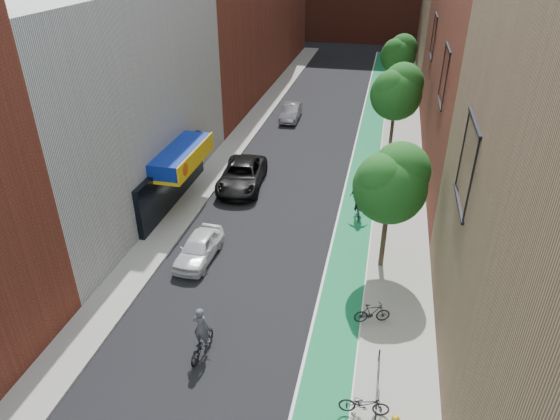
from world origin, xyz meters
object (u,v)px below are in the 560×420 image
Objects in this scene: cyclist_lane_mid at (359,202)px; cyclist_lane_far at (368,176)px; cyclist_lane_near at (366,178)px; parked_car_white at (199,248)px; parked_car_black at (242,175)px; parked_car_silver at (291,112)px; cyclist_lead at (202,339)px.

cyclist_lane_mid is 3.48m from cyclist_lane_far.
cyclist_lane_mid is (-0.17, -3.35, 0.05)m from cyclist_lane_near.
parked_car_white is 12.26m from cyclist_lane_far.
parked_car_white is at bearing -93.81° from parked_car_black.
cyclist_lane_mid reaches higher than cyclist_lane_far.
parked_car_white is 12.09m from cyclist_lane_near.
parked_car_silver is 1.87× the size of cyclist_lane_mid.
cyclist_lane_near is (7.26, -12.30, 0.19)m from parked_car_silver.
cyclist_lead is 1.04× the size of cyclist_lane_far.
cyclist_lead reaches higher than parked_car_black.
parked_car_white is 1.77× the size of cyclist_lane_mid.
cyclist_lane_mid is at bearing 80.27° from cyclist_lane_near.
cyclist_lane_mid reaches higher than cyclist_lead.
cyclist_lane_near is 0.20m from cyclist_lane_far.
parked_car_white is 0.69× the size of parked_car_black.
cyclist_lane_near reaches higher than parked_car_silver.
parked_car_silver is at bearing -79.77° from cyclist_lead.
parked_car_black is at bearing -73.87° from cyclist_lead.
parked_car_white is 21.71m from parked_car_silver.
cyclist_lane_near reaches higher than parked_car_white.
cyclist_lane_near is 0.98× the size of cyclist_lane_far.
parked_car_black is at bearing 1.18° from cyclist_lane_near.
cyclist_lane_far reaches higher than parked_car_silver.
parked_car_silver is at bearing 90.47° from parked_car_white.
cyclist_lead is (2.57, -14.35, -0.05)m from parked_car_black.
parked_car_silver is 14.29m from cyclist_lane_near.
cyclist_lane_near is (7.77, 1.10, 0.08)m from parked_car_black.
cyclist_lane_mid is at bearing 40.57° from parked_car_white.
parked_car_white is 1.91× the size of cyclist_lane_near.
cyclist_lane_mid is (7.42, 6.06, 0.25)m from parked_car_white.
cyclist_lead is at bearing 60.88° from cyclist_lane_mid.
cyclist_lane_far reaches higher than parked_car_black.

